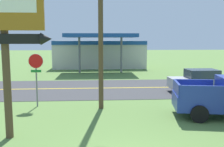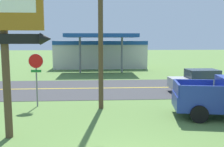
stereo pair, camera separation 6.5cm
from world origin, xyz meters
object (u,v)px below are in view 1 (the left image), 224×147
Objects in this scene: motel_sign at (5,24)px; car_silver_mid_lane at (200,81)px; utility_pole at (101,17)px; gas_station at (99,53)px; stop_sign at (36,71)px.

car_silver_mid_lane is at bearing 36.73° from motel_sign.
gas_station is (0.38, 21.42, -2.93)m from utility_pole.
gas_station is at bearing 88.98° from utility_pole.
motel_sign is at bearing -143.27° from car_silver_mid_lane.
utility_pole is 9.03m from car_silver_mid_lane.
stop_sign is at bearing -100.71° from gas_station.
utility_pole is at bearing -91.02° from gas_station.
motel_sign is 1.46× the size of car_silver_mid_lane.
utility_pole is (3.52, 4.11, 0.63)m from motel_sign.
car_silver_mid_lane is at bearing 16.68° from stop_sign.
stop_sign is 0.25× the size of gas_station.
utility_pole is at bearing 49.41° from motel_sign.
utility_pole is 0.76× the size of gas_station.
motel_sign is 2.08× the size of stop_sign.
utility_pole reaches higher than stop_sign.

